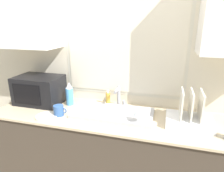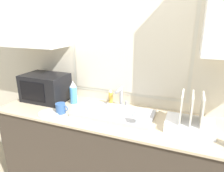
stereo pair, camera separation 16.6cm
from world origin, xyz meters
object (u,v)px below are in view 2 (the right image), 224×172
at_px(faucet, 121,95).
at_px(mug_near_sink, 61,108).
at_px(soap_bottle, 111,99).
at_px(microwave, 46,87).
at_px(dish_rack, 190,121).
at_px(wine_glass, 136,113).
at_px(spray_bottle, 73,93).

distance_m(faucet, mug_near_sink, 0.57).
bearing_deg(mug_near_sink, soap_bottle, 43.06).
bearing_deg(faucet, microwave, -172.15).
bearing_deg(soap_bottle, faucet, -2.43).
height_order(dish_rack, soap_bottle, dish_rack).
height_order(microwave, mug_near_sink, microwave).
height_order(faucet, wine_glass, faucet).
xyz_separation_m(dish_rack, spray_bottle, (-1.11, 0.13, 0.05)).
height_order(mug_near_sink, wine_glass, wine_glass).
relative_size(microwave, soap_bottle, 2.86).
height_order(soap_bottle, wine_glass, soap_bottle).
bearing_deg(wine_glass, soap_bottle, 136.77).
distance_m(microwave, soap_bottle, 0.70).
relative_size(microwave, mug_near_sink, 3.69).
relative_size(spray_bottle, mug_near_sink, 1.92).
distance_m(microwave, spray_bottle, 0.32).
xyz_separation_m(faucet, mug_near_sink, (-0.46, -0.33, -0.07)).
bearing_deg(dish_rack, faucet, 161.68).
xyz_separation_m(soap_bottle, wine_glass, (0.35, -0.32, 0.04)).
distance_m(faucet, wine_glass, 0.40).
bearing_deg(spray_bottle, mug_near_sink, -85.77).
distance_m(faucet, microwave, 0.80).
height_order(soap_bottle, mug_near_sink, soap_bottle).
distance_m(soap_bottle, wine_glass, 0.48).
bearing_deg(faucet, spray_bottle, -170.66).
bearing_deg(microwave, faucet, 7.85).
bearing_deg(dish_rack, mug_near_sink, -173.82).
height_order(microwave, spray_bottle, microwave).
height_order(spray_bottle, wine_glass, spray_bottle).
bearing_deg(soap_bottle, mug_near_sink, -136.94).
bearing_deg(mug_near_sink, microwave, 147.02).
bearing_deg(mug_near_sink, spray_bottle, 94.23).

